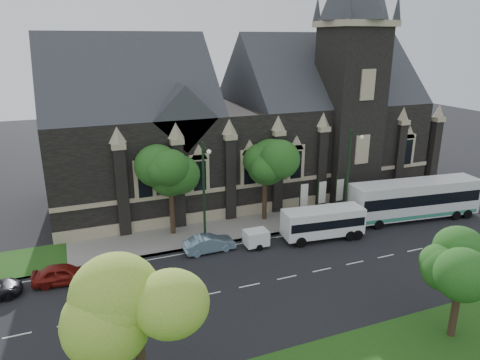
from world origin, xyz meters
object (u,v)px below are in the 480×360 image
tree_walk_right (266,161)px  banner_flag_center (321,195)px  car_far_red (63,274)px  shuttle_bus (323,222)px  tree_park_east (462,263)px  tree_park_near (141,296)px  banner_flag_right (338,192)px  sedan (209,243)px  tree_walk_left (172,173)px  street_lamp_mid (205,190)px  box_trailer (256,238)px  tour_coach (415,199)px  banner_flag_left (303,197)px  street_lamp_near (349,171)px

tree_walk_right → banner_flag_center: 6.36m
car_far_red → shuttle_bus: bearing=-83.8°
tree_park_east → banner_flag_center: (2.11, 18.32, -2.24)m
tree_park_near → banner_flag_right: bearing=38.9°
shuttle_bus → sedan: size_ratio=1.71×
tree_park_near → tree_walk_right: bearing=52.4°
tree_walk_left → street_lamp_mid: bearing=-63.5°
tree_park_near → tree_walk_right: 24.58m
tree_park_near → box_trailer: 19.20m
tree_walk_right → street_lamp_mid: (-7.21, -3.62, -0.71)m
tree_park_east → shuttle_bus: bearing=90.6°
tree_walk_right → tour_coach: 14.87m
banner_flag_left → shuttle_bus: banner_flag_left is taller
shuttle_bus → banner_flag_right: bearing=50.2°
tree_park_near → street_lamp_mid: street_lamp_mid is taller
box_trailer → banner_flag_left: bearing=29.7°
banner_flag_left → street_lamp_mid: bearing=-169.5°
tour_coach → sedan: bearing=-175.5°
tour_coach → sedan: size_ratio=3.10×
banner_flag_center → banner_flag_right: size_ratio=1.00×
tree_walk_left → box_trailer: (5.70, -5.27, -4.88)m
tree_park_near → banner_flag_center: bearing=41.5°
banner_flag_right → box_trailer: bearing=-161.0°
banner_flag_right → box_trailer: (-10.39, -3.57, -1.53)m
banner_flag_right → sedan: (-14.29, -2.85, -1.68)m
sedan → banner_flag_center: bearing=-78.8°
tree_walk_left → car_far_red: 12.00m
tree_park_east → tree_walk_right: size_ratio=0.81×
street_lamp_near → car_far_red: bearing=-175.9°
car_far_red → tree_walk_left: bearing=-52.8°
shuttle_bus → sedan: 10.15m
tour_coach → banner_flag_center: bearing=163.2°
tour_coach → street_lamp_mid: bearing=-178.2°
banner_flag_left → street_lamp_near: bearing=-27.2°
tree_park_east → street_lamp_mid: (-10.18, 16.42, 0.49)m
street_lamp_mid → banner_flag_right: bearing=7.6°
tree_walk_left → banner_flag_center: bearing=-6.9°
sedan → shuttle_bus: bearing=-99.2°
street_lamp_mid → car_far_red: street_lamp_mid is taller
tree_park_near → tree_park_east: tree_park_near is taller
tree_park_east → tour_coach: bearing=54.8°
tree_park_near → street_lamp_near: 26.97m
banner_flag_center → sedan: 12.72m
shuttle_bus → tree_park_near: bearing=-136.6°
tree_park_near → car_far_red: tree_park_near is taller
tree_walk_right → tour_coach: tree_walk_right is taller
tree_walk_left → tour_coach: 23.30m
tree_walk_right → tree_walk_left: bearing=-179.9°
tree_park_east → car_far_red: tree_park_east is taller
tree_park_near → tree_walk_right: size_ratio=1.10×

